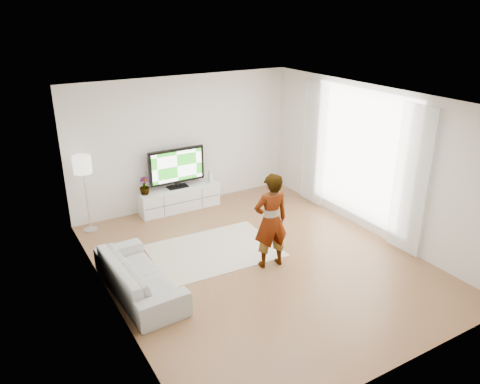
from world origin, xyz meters
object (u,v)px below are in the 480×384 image
rug (214,250)px  floor_lamp (83,168)px  player (271,221)px  sofa (139,276)px  television (177,167)px  media_console (179,198)px

rug → floor_lamp: size_ratio=1.45×
player → sofa: (-2.16, 0.34, -0.54)m
television → player: player is taller
player → floor_lamp: (-2.30, 2.90, 0.46)m
media_console → rug: bearing=-95.9°
player → television: bearing=-75.2°
television → floor_lamp: size_ratio=0.81×
television → sofa: television is taller
television → floor_lamp: 1.95m
television → player: (0.37, -2.99, -0.12)m
sofa → floor_lamp: bearing=-0.0°
television → player: 3.02m
media_console → sofa: sofa is taller
television → media_console: bearing=-90.0°
rug → sofa: 1.71m
player → media_console: bearing=-75.1°
player → sofa: player is taller
rug → player: player is taller
media_console → player: player is taller
media_console → sofa: 3.17m
television → floor_lamp: bearing=-177.2°
media_console → television: bearing=90.0°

